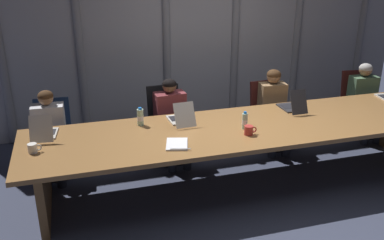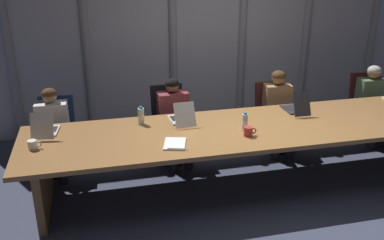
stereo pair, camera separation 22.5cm
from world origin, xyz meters
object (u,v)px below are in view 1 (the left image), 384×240
(laptop_left_mid, at_px, (181,118))
(spiral_notepad, at_px, (177,144))
(water_bottle_primary, at_px, (140,117))
(coffee_mug_near, at_px, (33,148))
(coffee_mug_far, at_px, (249,130))
(laptop_center, at_px, (292,106))
(person_left_mid, at_px, (172,117))
(water_bottle_secondary, at_px, (245,121))
(laptop_left_end, at_px, (44,132))
(office_chair_right_mid, at_px, (357,111))
(person_left_end, at_px, (49,131))
(person_right_mid, at_px, (365,97))
(person_center, at_px, (274,106))
(office_chair_left_end, at_px, (55,146))
(office_chair_center, at_px, (268,122))
(office_chair_left_mid, at_px, (167,132))

(laptop_left_mid, distance_m, spiral_notepad, 0.63)
(water_bottle_primary, height_order, spiral_notepad, water_bottle_primary)
(water_bottle_primary, relative_size, spiral_notepad, 0.61)
(coffee_mug_near, height_order, coffee_mug_far, coffee_mug_far)
(water_bottle_primary, bearing_deg, spiral_notepad, -67.33)
(laptop_center, height_order, coffee_mug_near, laptop_center)
(person_left_mid, height_order, water_bottle_secondary, person_left_mid)
(laptop_left_end, xyz_separation_m, spiral_notepad, (1.33, -0.60, -0.05))
(office_chair_right_mid, relative_size, person_left_end, 0.85)
(laptop_center, bearing_deg, person_left_end, 79.92)
(person_left_end, bearing_deg, person_right_mid, 93.27)
(laptop_center, bearing_deg, office_chair_right_mid, -67.60)
(coffee_mug_near, bearing_deg, person_center, 15.48)
(water_bottle_secondary, height_order, coffee_mug_far, water_bottle_secondary)
(laptop_center, height_order, person_right_mid, person_right_mid)
(person_left_end, relative_size, coffee_mug_near, 7.94)
(laptop_left_mid, distance_m, water_bottle_primary, 0.47)
(office_chair_left_end, bearing_deg, office_chair_center, 93.42)
(office_chair_center, height_order, person_left_mid, person_left_mid)
(office_chair_left_end, distance_m, person_center, 2.96)
(office_chair_left_mid, bearing_deg, person_right_mid, 83.72)
(person_center, xyz_separation_m, spiral_notepad, (-1.66, -1.09, 0.12))
(water_bottle_primary, xyz_separation_m, coffee_mug_far, (1.10, -0.61, -0.05))
(person_right_mid, bearing_deg, laptop_left_end, -79.25)
(person_left_mid, xyz_separation_m, coffee_mug_far, (0.62, -1.05, 0.17))
(laptop_left_end, bearing_deg, coffee_mug_far, -97.34)
(water_bottle_secondary, bearing_deg, office_chair_center, 51.41)
(office_chair_left_end, distance_m, coffee_mug_far, 2.47)
(laptop_center, xyz_separation_m, water_bottle_primary, (-1.93, 0.04, 0.04))
(laptop_left_end, height_order, laptop_left_mid, laptop_left_end)
(office_chair_right_mid, xyz_separation_m, coffee_mug_near, (-4.60, -1.02, 0.45))
(office_chair_left_end, xyz_separation_m, office_chair_left_mid, (1.46, 0.00, 0.01))
(coffee_mug_near, distance_m, spiral_notepad, 1.45)
(office_chair_center, height_order, spiral_notepad, office_chair_center)
(office_chair_center, relative_size, person_left_end, 0.82)
(laptop_left_mid, bearing_deg, coffee_mug_far, -134.99)
(water_bottle_secondary, bearing_deg, coffee_mug_near, 179.41)
(person_center, bearing_deg, water_bottle_primary, -71.88)
(office_chair_left_mid, relative_size, spiral_notepad, 2.71)
(spiral_notepad, bearing_deg, laptop_left_end, 171.41)
(laptop_left_mid, bearing_deg, person_center, -74.84)
(laptop_left_end, relative_size, coffee_mug_far, 3.03)
(coffee_mug_near, bearing_deg, laptop_left_mid, 12.72)
(person_center, bearing_deg, water_bottle_secondary, -37.57)
(office_chair_center, bearing_deg, person_left_mid, -86.72)
(water_bottle_primary, bearing_deg, laptop_left_end, -177.37)
(person_left_mid, bearing_deg, office_chair_left_end, -100.21)
(laptop_left_end, relative_size, office_chair_left_end, 0.48)
(person_left_end, xyz_separation_m, coffee_mug_near, (-0.12, -0.85, 0.18))
(person_left_mid, bearing_deg, office_chair_right_mid, 88.92)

